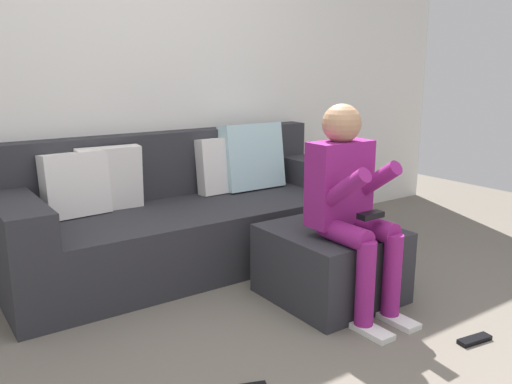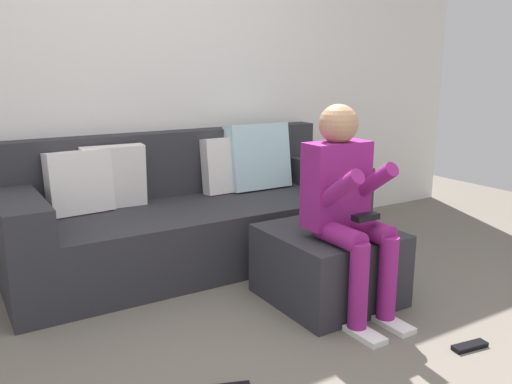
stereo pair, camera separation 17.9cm
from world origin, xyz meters
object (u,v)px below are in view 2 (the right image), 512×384
person_seated (346,199)px  remote_near_ottoman (470,346)px  couch_sectional (191,216)px  ottoman (328,264)px

person_seated → remote_near_ottoman: size_ratio=6.11×
couch_sectional → person_seated: (0.37, -1.13, 0.31)m
person_seated → remote_near_ottoman: person_seated is taller
couch_sectional → remote_near_ottoman: bearing=-70.5°
ottoman → person_seated: 0.46m
person_seated → couch_sectional: bearing=108.0°
person_seated → ottoman: bearing=78.4°
ottoman → remote_near_ottoman: size_ratio=3.68×
ottoman → person_seated: bearing=-101.6°
ottoman → remote_near_ottoman: bearing=-74.5°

